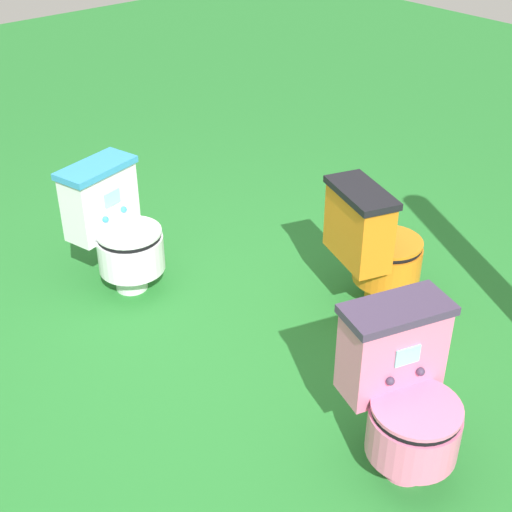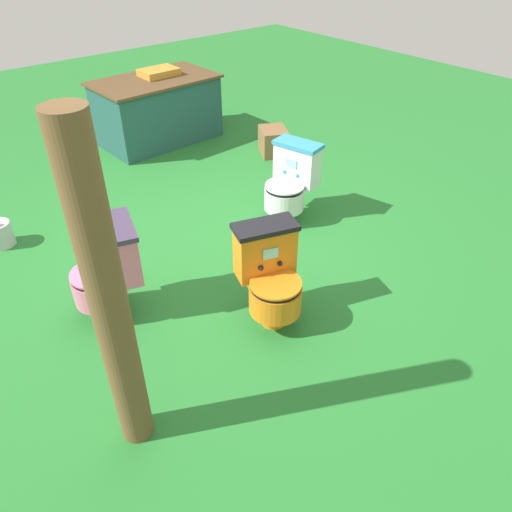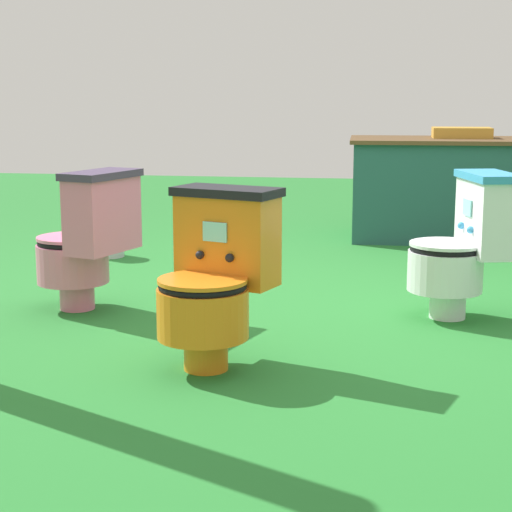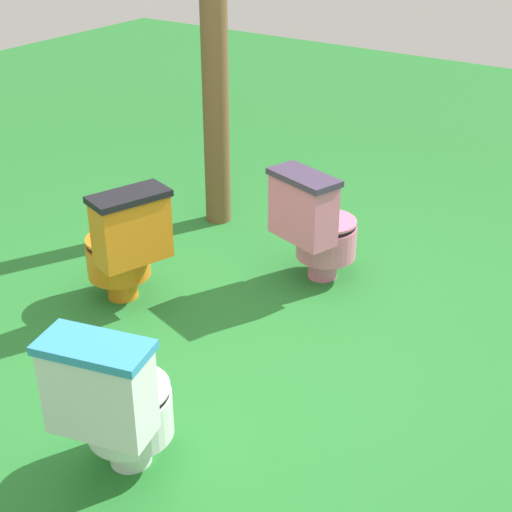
% 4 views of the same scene
% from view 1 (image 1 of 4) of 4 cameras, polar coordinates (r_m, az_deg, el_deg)
% --- Properties ---
extents(ground, '(14.00, 14.00, 0.00)m').
position_cam_1_polar(ground, '(3.63, -4.03, -8.61)').
color(ground, '#26752D').
extents(toilet_white, '(0.58, 0.51, 0.73)m').
position_cam_1_polar(toilet_white, '(4.08, -10.93, 2.18)').
color(toilet_white, white).
rests_on(toilet_white, ground).
extents(toilet_orange, '(0.54, 0.59, 0.73)m').
position_cam_1_polar(toilet_orange, '(3.89, 9.36, 0.81)').
color(toilet_orange, orange).
rests_on(toilet_orange, ground).
extents(toilet_pink, '(0.59, 0.53, 0.73)m').
position_cam_1_polar(toilet_pink, '(2.98, 11.60, -10.57)').
color(toilet_pink, pink).
rests_on(toilet_pink, ground).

